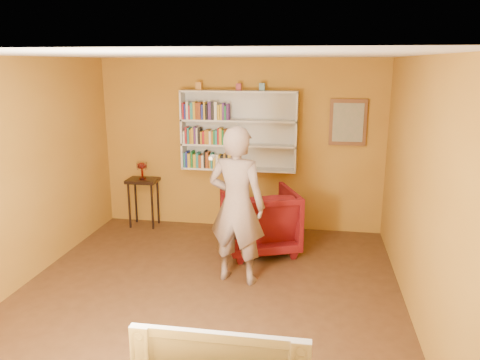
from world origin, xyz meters
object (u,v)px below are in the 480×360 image
Objects in this scene: ruby_lustre at (142,167)px; person at (237,206)px; bookshelf at (239,131)px; console_table at (143,187)px; armchair at (260,220)px.

person is at bearing -43.03° from ruby_lustre.
bookshelf is 2.27× the size of console_table.
armchair is at bearing -20.18° from ruby_lustre.
bookshelf reaches higher than person.
bookshelf reaches higher than ruby_lustre.
person is at bearing -43.03° from console_table.
ruby_lustre reaches higher than console_table.
bookshelf is at bearing 5.82° from console_table.
bookshelf is at bearing -71.48° from person.
console_table is 0.79× the size of armchair.
console_table is 0.33m from ruby_lustre.
bookshelf is 6.70× the size of ruby_lustre.
console_table is (-1.57, -0.16, -0.94)m from bookshelf.
person is at bearing -81.51° from bookshelf.
person is (0.28, -1.88, -0.63)m from bookshelf.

